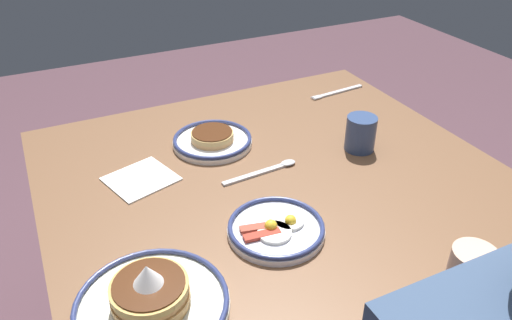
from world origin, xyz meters
TOP-DOWN VIEW (x-y plane):
  - dining_table at (0.00, 0.00)m, footprint 1.10×0.98m
  - plate_near_main at (0.08, -0.19)m, footprint 0.21×0.21m
  - plate_center_pancakes at (0.10, 0.21)m, footprint 0.20×0.20m
  - plate_far_companion at (0.39, 0.30)m, footprint 0.27×0.27m
  - coffee_mug at (-0.26, -0.00)m, footprint 0.08×0.11m
  - paper_napkin at (0.30, -0.11)m, footprint 0.18×0.18m
  - fork_near at (-0.41, -0.33)m, footprint 0.21×0.04m
  - tea_spoon at (0.00, -0.01)m, footprint 0.21×0.03m

SIDE VIEW (x-z plane):
  - dining_table at x=0.00m, z-range 0.28..1.02m
  - paper_napkin at x=0.30m, z-range 0.74..0.75m
  - fork_near at x=-0.41m, z-range 0.74..0.75m
  - tea_spoon at x=0.00m, z-range 0.74..0.75m
  - plate_center_pancakes at x=0.10m, z-range 0.74..0.77m
  - plate_near_main at x=0.08m, z-range 0.74..0.78m
  - plate_far_companion at x=0.39m, z-range 0.71..0.82m
  - coffee_mug at x=-0.26m, z-range 0.74..0.84m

